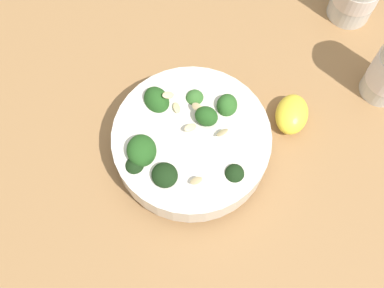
# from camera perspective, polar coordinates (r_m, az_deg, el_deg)

# --- Properties ---
(ground_plane) EXTENTS (0.67, 0.67, 0.05)m
(ground_plane) POSITION_cam_1_polar(r_m,az_deg,el_deg) (0.72, 3.59, -1.09)
(ground_plane) COLOR #996D42
(bowl_of_broccoli) EXTENTS (0.22, 0.22, 0.09)m
(bowl_of_broccoli) POSITION_cam_1_polar(r_m,az_deg,el_deg) (0.65, -0.18, 0.00)
(bowl_of_broccoli) COLOR silver
(bowl_of_broccoli) RESTS_ON ground_plane
(lemon_wedge) EXTENTS (0.08, 0.07, 0.04)m
(lemon_wedge) POSITION_cam_1_polar(r_m,az_deg,el_deg) (0.71, 11.89, 3.52)
(lemon_wedge) COLOR yellow
(lemon_wedge) RESTS_ON ground_plane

